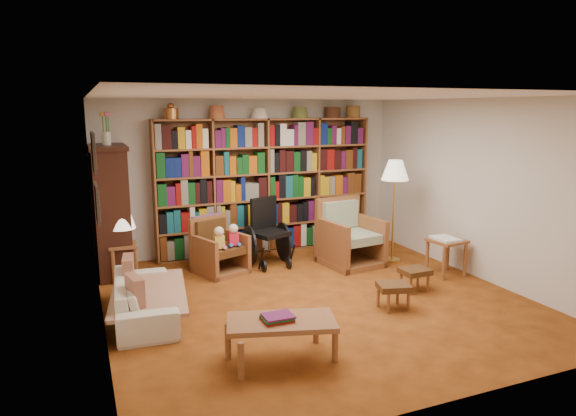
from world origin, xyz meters
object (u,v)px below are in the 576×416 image
armchair_leather (219,249)px  footstool_a (394,288)px  sofa (144,297)px  footstool_b (415,273)px  side_table_lamp (123,254)px  floor_lamp (395,174)px  side_table_papers (447,246)px  armchair_sage (348,239)px  coffee_table (281,325)px  wheelchair (267,234)px

armchair_leather → footstool_a: 2.69m
sofa → footstool_b: (3.38, -0.47, 0.01)m
side_table_lamp → armchair_leather: (1.32, -0.13, -0.04)m
floor_lamp → side_table_papers: (0.33, -0.88, -0.94)m
armchair_sage → floor_lamp: floor_lamp is taller
floor_lamp → footstool_a: size_ratio=3.62×
footstool_a → side_table_lamp: bearing=141.0°
footstool_b → coffee_table: (-2.31, -1.08, 0.11)m
floor_lamp → wheelchair: bearing=161.1°
armchair_leather → armchair_sage: size_ratio=0.86×
armchair_sage → wheelchair: wheelchair is taller
armchair_leather → armchair_sage: bearing=-10.0°
armchair_leather → floor_lamp: size_ratio=0.54×
side_table_lamp → wheelchair: 2.12m
sofa → coffee_table: 1.89m
armchair_leather → side_table_papers: (2.98, -1.39, 0.10)m
side_table_lamp → armchair_sage: (3.27, -0.48, 0.00)m
armchair_leather → floor_lamp: bearing=-11.0°
sofa → armchair_sage: size_ratio=1.61×
sofa → side_table_papers: side_table_papers is taller
sofa → armchair_leather: armchair_leather is taller
armchair_sage → sofa: bearing=-162.9°
footstool_a → armchair_sage: bearing=77.9°
sofa → armchair_leather: bearing=-38.7°
footstool_a → coffee_table: 1.84m
sofa → floor_lamp: 4.12m
armchair_sage → footstool_a: armchair_sage is taller
side_table_papers → footstool_b: bearing=-154.4°
side_table_lamp → footstool_a: side_table_lamp is taller
armchair_sage → coffee_table: (-2.10, -2.52, -0.02)m
sofa → footstool_a: (2.77, -0.88, 0.02)m
armchair_sage → wheelchair: bearing=158.0°
armchair_leather → coffee_table: 2.87m
sofa → side_table_lamp: (-0.10, 1.45, 0.14)m
side_table_lamp → coffee_table: bearing=-68.7°
floor_lamp → armchair_leather: bearing=169.0°
armchair_leather → coffee_table: armchair_leather is taller
footstool_a → footstool_b: 0.73m
footstool_b → side_table_lamp: bearing=151.1°
armchair_sage → footstool_a: bearing=-102.1°
sofa → armchair_leather: (1.22, 1.32, 0.10)m
footstool_a → coffee_table: size_ratio=0.39×
floor_lamp → footstool_b: (-0.50, -1.27, -1.12)m
side_table_papers → armchair_leather: bearing=155.0°
floor_lamp → footstool_a: floor_lamp is taller
armchair_sage → side_table_papers: armchair_sage is taller
footstool_a → armchair_leather: bearing=125.3°
side_table_lamp → sofa: bearing=-86.1°
wheelchair → floor_lamp: (1.86, -0.64, 0.91)m
sofa → coffee_table: (1.07, -1.55, 0.12)m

